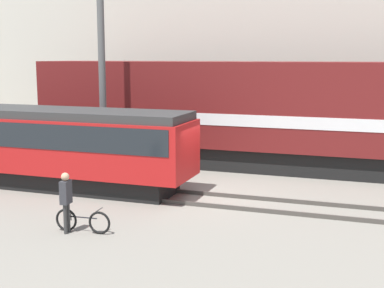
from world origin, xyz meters
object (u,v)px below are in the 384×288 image
object	(u,v)px
bicycle	(83,221)
person	(66,196)
freight_locomotive	(246,113)
streetcar	(43,142)
utility_pole_center	(102,74)

from	to	relation	value
bicycle	person	bearing A→B (deg)	-156.13
bicycle	person	size ratio (longest dim) A/B	0.97
freight_locomotive	person	distance (m)	10.89
freight_locomotive	person	size ratio (longest dim) A/B	11.06
streetcar	person	bearing A→B (deg)	-49.70
person	utility_pole_center	world-z (taller)	utility_pole_center
freight_locomotive	streetcar	bearing A→B (deg)	-137.21
person	streetcar	bearing A→B (deg)	130.30
freight_locomotive	streetcar	xyz separation A→B (m)	(-6.45, -5.97, -0.76)
person	utility_pole_center	distance (m)	8.60
freight_locomotive	utility_pole_center	bearing A→B (deg)	-151.49
freight_locomotive	person	world-z (taller)	freight_locomotive
bicycle	freight_locomotive	bearing A→B (deg)	77.72
freight_locomotive	bicycle	world-z (taller)	freight_locomotive
streetcar	freight_locomotive	bearing A→B (deg)	42.79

